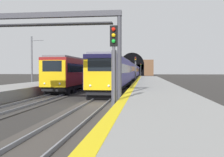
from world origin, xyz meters
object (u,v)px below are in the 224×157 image
Objects in this scene: railway_signal_near at (114,63)px; railway_signal_mid at (136,68)px; railway_signal_far at (141,69)px; train_adjacent_platform at (102,72)px; catenary_mast_near at (32,62)px; train_main_approaching at (130,71)px; overhead_signal_gantry at (53,35)px.

railway_signal_near is 32.85m from railway_signal_mid.
railway_signal_far reaches higher than railway_signal_near.
railway_signal_far reaches higher than train_adjacent_platform.
train_adjacent_platform is at bearing -6.42° from railway_signal_far.
railway_signal_far is (101.21, -0.00, 0.49)m from railway_signal_near.
railway_signal_near is 26.18m from catenary_mast_near.
train_main_approaching is 16.81m from railway_signal_mid.
train_main_approaching is 11.47× the size of catenary_mast_near.
train_main_approaching is 1.50× the size of train_adjacent_platform.
catenary_mast_near is (-16.92, 7.35, 1.49)m from train_adjacent_platform.
railway_signal_near is 0.84× the size of railway_signal_far.
catenary_mast_near reaches higher than railway_signal_mid.
railway_signal_near is 0.53× the size of overhead_signal_gantry.
catenary_mast_near reaches higher than train_main_approaching.
catenary_mast_near is (-27.68, 12.48, 1.48)m from train_main_approaching.
overhead_signal_gantry is at bearing -8.59° from railway_signal_mid.
overhead_signal_gantry is (-97.88, 4.46, 1.47)m from railway_signal_far.
railway_signal_near is at bearing 11.13° from train_adjacent_platform.
railway_signal_near is 0.65× the size of catenary_mast_near.
overhead_signal_gantry reaches higher than railway_signal_far.
railway_signal_far is at bearing -10.26° from catenary_mast_near.
railway_signal_mid reaches higher than train_main_approaching.
railway_signal_mid is 0.88× the size of railway_signal_far.
catenary_mast_near is (21.86, 14.37, 0.86)m from railway_signal_near.
train_adjacent_platform is at bearing -130.17° from railway_signal_mid.
railway_signal_far reaches higher than train_main_approaching.
railway_signal_mid is 0.67× the size of catenary_mast_near.
railway_signal_far is at bearing 178.35° from train_main_approaching.
train_main_approaching is 46.35m from overhead_signal_gantry.
train_adjacent_platform is (-10.76, 5.13, -0.01)m from train_main_approaching.
railway_signal_far is 0.77× the size of catenary_mast_near.
catenary_mast_near is at bearing -52.59° from railway_signal_mid.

